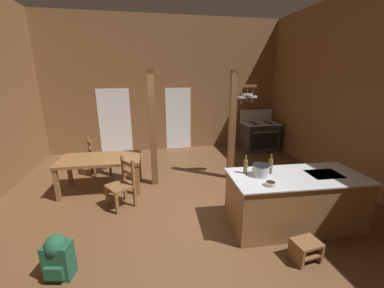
{
  "coord_description": "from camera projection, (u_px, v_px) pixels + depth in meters",
  "views": [
    {
      "loc": [
        -0.73,
        -3.87,
        2.47
      ],
      "look_at": [
        0.23,
        0.96,
        1.03
      ],
      "focal_mm": 22.33,
      "sensor_mm": 36.0,
      "label": 1
    }
  ],
  "objects": [
    {
      "name": "ground_plane",
      "position": [
        190.0,
        214.0,
        4.48
      ],
      "size": [
        8.31,
        8.94,
        0.1
      ],
      "primitive_type": "cube",
      "color": "brown"
    },
    {
      "name": "wall_back",
      "position": [
        166.0,
        86.0,
        7.77
      ],
      "size": [
        8.31,
        0.14,
        4.22
      ],
      "primitive_type": "cube",
      "color": "brown",
      "rests_on": "ground_plane"
    },
    {
      "name": "wall_right",
      "position": [
        384.0,
        94.0,
        4.59
      ],
      "size": [
        0.14,
        8.94,
        4.22
      ],
      "primitive_type": "cube",
      "color": "brown",
      "rests_on": "ground_plane"
    },
    {
      "name": "glazed_door_back_left",
      "position": [
        115.0,
        121.0,
        7.69
      ],
      "size": [
        1.0,
        0.01,
        2.05
      ],
      "primitive_type": "cube",
      "color": "white",
      "rests_on": "ground_plane"
    },
    {
      "name": "glazed_panel_back_right",
      "position": [
        178.0,
        119.0,
        8.08
      ],
      "size": [
        0.84,
        0.01,
        2.05
      ],
      "primitive_type": "cube",
      "color": "white",
      "rests_on": "ground_plane"
    },
    {
      "name": "kitchen_island",
      "position": [
        294.0,
        201.0,
        3.96
      ],
      "size": [
        2.21,
        1.08,
        0.91
      ],
      "color": "brown",
      "rests_on": "ground_plane"
    },
    {
      "name": "stove_range",
      "position": [
        259.0,
        136.0,
        8.02
      ],
      "size": [
        1.14,
        0.82,
        1.32
      ],
      "color": "#2D2D2D",
      "rests_on": "ground_plane"
    },
    {
      "name": "support_post_with_pot_rack",
      "position": [
        234.0,
        122.0,
        5.57
      ],
      "size": [
        0.64,
        0.23,
        2.57
      ],
      "color": "brown",
      "rests_on": "ground_plane"
    },
    {
      "name": "support_post_center",
      "position": [
        153.0,
        130.0,
        5.27
      ],
      "size": [
        0.14,
        0.14,
        2.57
      ],
      "color": "brown",
      "rests_on": "ground_plane"
    },
    {
      "name": "step_stool",
      "position": [
        306.0,
        249.0,
        3.26
      ],
      "size": [
        0.39,
        0.32,
        0.3
      ],
      "color": "brown",
      "rests_on": "ground_plane"
    },
    {
      "name": "dining_table",
      "position": [
        100.0,
        162.0,
        5.17
      ],
      "size": [
        1.73,
        0.95,
        0.74
      ],
      "color": "brown",
      "rests_on": "ground_plane"
    },
    {
      "name": "ladderback_chair_near_window",
      "position": [
        122.0,
        184.0,
        4.57
      ],
      "size": [
        0.61,
        0.61,
        0.95
      ],
      "color": "brown",
      "rests_on": "ground_plane"
    },
    {
      "name": "ladderback_chair_by_post",
      "position": [
        97.0,
        157.0,
        6.07
      ],
      "size": [
        0.57,
        0.57,
        0.95
      ],
      "color": "brown",
      "rests_on": "ground_plane"
    },
    {
      "name": "backpack",
      "position": [
        58.0,
        256.0,
        2.95
      ],
      "size": [
        0.36,
        0.34,
        0.6
      ],
      "color": "#1E5138",
      "rests_on": "ground_plane"
    },
    {
      "name": "stockpot_on_counter",
      "position": [
        261.0,
        170.0,
        3.8
      ],
      "size": [
        0.34,
        0.27,
        0.19
      ],
      "color": "#B7BABF",
      "rests_on": "kitchen_island"
    },
    {
      "name": "mixing_bowl_on_counter",
      "position": [
        270.0,
        184.0,
        3.47
      ],
      "size": [
        0.16,
        0.16,
        0.06
      ],
      "color": "silver",
      "rests_on": "kitchen_island"
    },
    {
      "name": "bottle_tall_on_counter",
      "position": [
        245.0,
        166.0,
        3.88
      ],
      "size": [
        0.07,
        0.07,
        0.31
      ],
      "color": "brown",
      "rests_on": "kitchen_island"
    },
    {
      "name": "bottle_short_on_counter",
      "position": [
        270.0,
        166.0,
        3.88
      ],
      "size": [
        0.07,
        0.07,
        0.33
      ],
      "color": "brown",
      "rests_on": "kitchen_island"
    }
  ]
}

